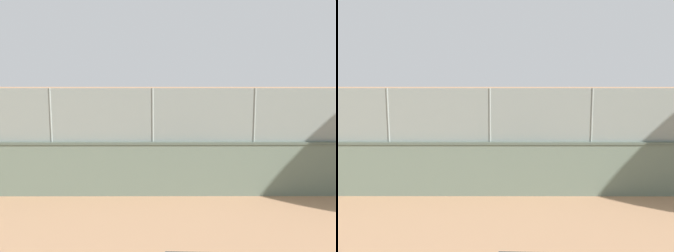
% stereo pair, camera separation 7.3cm
% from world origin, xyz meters
% --- Properties ---
extents(ground_plane, '(260.00, 260.00, 0.00)m').
position_xyz_m(ground_plane, '(0.00, 0.00, 0.00)').
color(ground_plane, tan).
extents(perimeter_wall, '(28.42, 0.57, 1.70)m').
position_xyz_m(perimeter_wall, '(-1.47, 12.77, 0.86)').
color(perimeter_wall, slate).
rests_on(perimeter_wall, ground_plane).
extents(fence_panel_on_wall, '(27.92, 0.30, 1.63)m').
position_xyz_m(fence_panel_on_wall, '(-1.47, 12.77, 2.51)').
color(fence_panel_on_wall, gray).
rests_on(fence_panel_on_wall, perimeter_wall).
extents(player_foreground_swinging, '(1.19, 0.76, 1.69)m').
position_xyz_m(player_foreground_swinging, '(-0.31, 2.29, 1.01)').
color(player_foreground_swinging, '#B2B2B2').
rests_on(player_foreground_swinging, ground_plane).
extents(player_at_service_line, '(0.81, 0.71, 1.55)m').
position_xyz_m(player_at_service_line, '(2.21, 5.24, 0.91)').
color(player_at_service_line, '#591919').
rests_on(player_at_service_line, ground_plane).
extents(player_near_wall_returning, '(0.70, 0.95, 1.72)m').
position_xyz_m(player_near_wall_returning, '(-1.59, 4.48, 1.02)').
color(player_near_wall_returning, '#B2B2B2').
rests_on(player_near_wall_returning, ground_plane).
extents(sports_ball, '(0.23, 0.23, 0.23)m').
position_xyz_m(sports_ball, '(1.21, 4.52, 0.11)').
color(sports_ball, white).
rests_on(sports_ball, ground_plane).
extents(spare_ball_by_wall, '(0.14, 0.14, 0.14)m').
position_xyz_m(spare_ball_by_wall, '(3.19, 10.84, 0.07)').
color(spare_ball_by_wall, white).
rests_on(spare_ball_by_wall, ground_plane).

